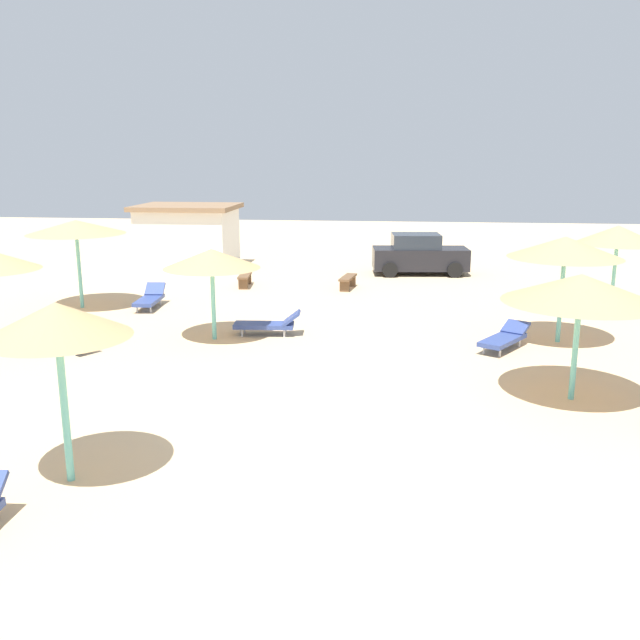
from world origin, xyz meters
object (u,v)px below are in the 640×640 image
object	(u,v)px
parasol_2	(57,321)
lounger_4	(505,338)
parasol_3	(581,289)
parasol_5	(76,227)
parasol_1	(212,259)
lounger_1	(269,324)
parked_car	(419,255)
parasol_4	(565,248)
lounger_5	(150,298)
bench_1	(245,278)
beach_cabana	(188,236)
parasol_6	(618,235)
bench_0	(348,280)
lounger_0	(66,338)

from	to	relation	value
parasol_2	lounger_4	xyz separation A→B (m)	(7.95, 8.51, -2.30)
parasol_3	parasol_5	distance (m)	16.00
parasol_1	parasol_3	size ratio (longest dim) A/B	0.84
parasol_2	lounger_1	world-z (taller)	parasol_2
lounger_4	parked_car	size ratio (longest dim) A/B	0.47
parasol_4	lounger_1	distance (m)	8.37
parasol_4	parasol_5	size ratio (longest dim) A/B	0.95
lounger_1	parked_car	size ratio (longest dim) A/B	0.47
lounger_5	bench_1	size ratio (longest dim) A/B	1.26
lounger_1	beach_cabana	bearing A→B (deg)	117.13
parasol_4	lounger_4	distance (m)	2.91
parasol_6	parasol_5	bearing A→B (deg)	-174.83
lounger_5	bench_0	bearing A→B (deg)	32.26
lounger_1	bench_0	bearing A→B (deg)	76.20
parasol_5	parked_car	xyz separation A→B (m)	(11.41, 7.98, -1.87)
parasol_1	beach_cabana	distance (m)	12.61
parasol_3	lounger_0	distance (m)	12.82
bench_0	beach_cabana	world-z (taller)	beach_cabana
parasol_1	lounger_4	bearing A→B (deg)	-0.81
parasol_1	lounger_0	distance (m)	4.38
parasol_6	bench_0	xyz separation A→B (m)	(-8.91, 2.68, -2.14)
lounger_4	beach_cabana	size ratio (longest dim) A/B	0.45
bench_1	parked_car	distance (m)	7.73
lounger_4	bench_0	xyz separation A→B (m)	(-4.74, 7.81, 0.04)
bench_1	parked_car	world-z (taller)	parked_car
parasol_5	lounger_4	world-z (taller)	parasol_5
parasol_5	lounger_4	size ratio (longest dim) A/B	1.62
bench_1	parasol_1	bearing A→B (deg)	-83.76
bench_1	parasol_3	bearing A→B (deg)	-50.37
parasol_6	bench_1	xyz separation A→B (m)	(-12.92, 2.71, -2.14)
parasol_4	parasol_6	size ratio (longest dim) A/B	1.08
parasol_5	beach_cabana	distance (m)	8.56
lounger_0	parasol_3	bearing A→B (deg)	-11.17
parasol_5	lounger_1	xyz separation A→B (m)	(6.90, -2.81, -2.38)
lounger_5	lounger_0	bearing A→B (deg)	-95.07
parasol_6	beach_cabana	distance (m)	17.78
parasol_1	parasol_5	world-z (taller)	parasol_5
parasol_3	bench_0	size ratio (longest dim) A/B	2.05
parasol_1	parasol_5	distance (m)	6.47
parasol_1	bench_0	size ratio (longest dim) A/B	1.72
parasol_2	parasol_4	distance (m)	13.37
lounger_0	parked_car	xyz separation A→B (m)	(9.59, 12.83, 0.51)
lounger_1	parasol_5	bearing A→B (deg)	157.84
parasol_1	lounger_5	distance (m)	5.25
parasol_6	beach_cabana	bearing A→B (deg)	157.45
parasol_3	parked_car	world-z (taller)	parasol_3
parked_car	bench_1	bearing A→B (deg)	-151.48
lounger_4	bench_0	size ratio (longest dim) A/B	1.27
parasol_1	lounger_5	size ratio (longest dim) A/B	1.37
parasol_4	lounger_5	bearing A→B (deg)	167.04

